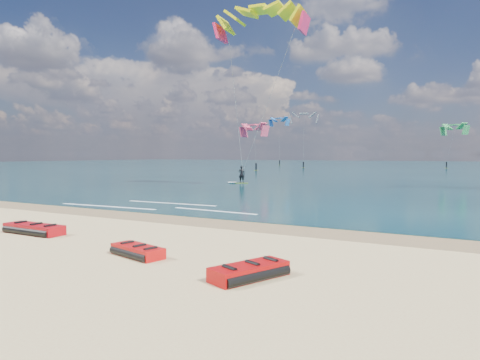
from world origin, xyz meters
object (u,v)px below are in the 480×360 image
object	(u,v)px
packed_kite_mid	(138,256)
packed_kite_right	(249,278)
packed_kite_left	(34,234)
kitesurfer_main	(251,92)

from	to	relation	value
packed_kite_mid	packed_kite_right	bearing A→B (deg)	7.94
packed_kite_left	packed_kite_mid	bearing A→B (deg)	-8.86
packed_kite_left	packed_kite_mid	world-z (taller)	packed_kite_left
packed_kite_right	packed_kite_left	bearing A→B (deg)	105.59
packed_kite_mid	kitesurfer_main	bearing A→B (deg)	124.53
packed_kite_mid	packed_kite_right	world-z (taller)	packed_kite_right
packed_kite_left	packed_kite_right	xyz separation A→B (m)	(10.24, -1.41, 0.00)
packed_kite_left	packed_kite_mid	xyz separation A→B (m)	(6.17, -0.95, 0.00)
packed_kite_left	kitesurfer_main	size ratio (longest dim) A/B	0.16
packed_kite_left	packed_kite_right	world-z (taller)	packed_kite_left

